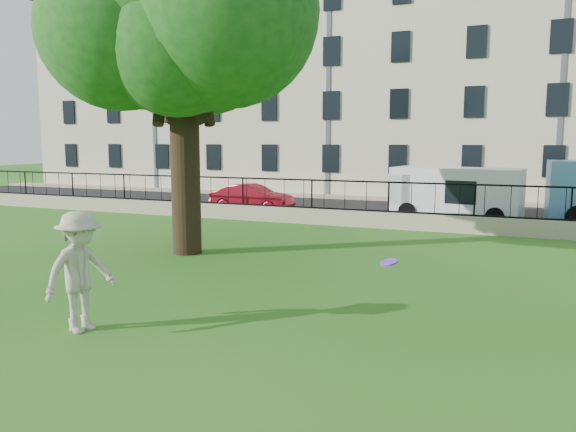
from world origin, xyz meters
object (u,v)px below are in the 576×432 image
at_px(white_van, 456,194).
at_px(frisbee, 389,262).
at_px(man, 80,272).
at_px(red_sedan, 252,198).
at_px(tree, 179,3).

bearing_deg(white_van, frisbee, -80.33).
distance_m(man, red_sedan, 16.24).
bearing_deg(white_van, red_sedan, -166.65).
height_order(tree, frisbee, tree).
height_order(man, white_van, white_van).
height_order(tree, white_van, tree).
distance_m(frisbee, red_sedan, 17.33).
bearing_deg(man, tree, 31.07).
distance_m(man, frisbee, 5.08).
bearing_deg(man, frisbee, -64.96).
bearing_deg(red_sedan, white_van, -84.29).
xyz_separation_m(tree, man, (2.19, -6.42, -5.89)).
bearing_deg(man, red_sedan, 28.71).
distance_m(tree, white_van, 13.34).
distance_m(tree, red_sedan, 11.36).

